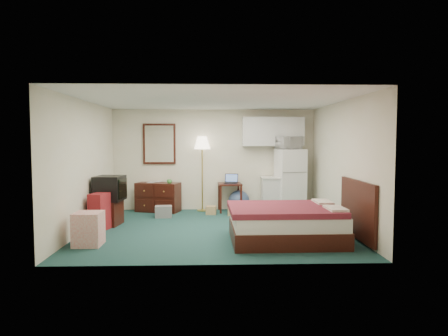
{
  "coord_description": "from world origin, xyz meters",
  "views": [
    {
      "loc": [
        -0.07,
        -7.72,
        1.74
      ],
      "look_at": [
        0.2,
        0.45,
        1.17
      ],
      "focal_mm": 32.0,
      "sensor_mm": 36.0,
      "label": 1
    }
  ],
  "objects_px": {
    "bed": "(286,224)",
    "tv_stand": "(107,213)",
    "dresser": "(158,197)",
    "fridge": "(290,180)",
    "kitchen_counter": "(277,195)",
    "suitcase": "(100,212)",
    "desk": "(230,197)",
    "floor_lamp": "(202,174)"
  },
  "relations": [
    {
      "from": "suitcase",
      "to": "dresser",
      "type": "bearing_deg",
      "value": 81.02
    },
    {
      "from": "fridge",
      "to": "suitcase",
      "type": "xyz_separation_m",
      "value": [
        -4.08,
        -1.87,
        -0.4
      ]
    },
    {
      "from": "tv_stand",
      "to": "suitcase",
      "type": "relative_size",
      "value": 0.77
    },
    {
      "from": "floor_lamp",
      "to": "suitcase",
      "type": "height_order",
      "value": "floor_lamp"
    },
    {
      "from": "kitchen_counter",
      "to": "fridge",
      "type": "distance_m",
      "value": 0.47
    },
    {
      "from": "dresser",
      "to": "kitchen_counter",
      "type": "bearing_deg",
      "value": 15.35
    },
    {
      "from": "suitcase",
      "to": "fridge",
      "type": "bearing_deg",
      "value": 39.37
    },
    {
      "from": "dresser",
      "to": "tv_stand",
      "type": "xyz_separation_m",
      "value": [
        -0.84,
        -1.52,
        -0.1
      ]
    },
    {
      "from": "floor_lamp",
      "to": "suitcase",
      "type": "relative_size",
      "value": 2.56
    },
    {
      "from": "floor_lamp",
      "to": "kitchen_counter",
      "type": "xyz_separation_m",
      "value": [
        1.83,
        -0.14,
        -0.51
      ]
    },
    {
      "from": "suitcase",
      "to": "tv_stand",
      "type": "bearing_deg",
      "value": 101.76
    },
    {
      "from": "desk",
      "to": "suitcase",
      "type": "height_order",
      "value": "suitcase"
    },
    {
      "from": "desk",
      "to": "bed",
      "type": "distance_m",
      "value": 3.02
    },
    {
      "from": "kitchen_counter",
      "to": "tv_stand",
      "type": "bearing_deg",
      "value": -156.04
    },
    {
      "from": "kitchen_counter",
      "to": "floor_lamp",
      "type": "bearing_deg",
      "value": 178.43
    },
    {
      "from": "floor_lamp",
      "to": "tv_stand",
      "type": "bearing_deg",
      "value": -140.3
    },
    {
      "from": "bed",
      "to": "tv_stand",
      "type": "relative_size",
      "value": 3.38
    },
    {
      "from": "floor_lamp",
      "to": "kitchen_counter",
      "type": "distance_m",
      "value": 1.91
    },
    {
      "from": "dresser",
      "to": "fridge",
      "type": "bearing_deg",
      "value": 14.95
    },
    {
      "from": "dresser",
      "to": "tv_stand",
      "type": "distance_m",
      "value": 1.74
    },
    {
      "from": "floor_lamp",
      "to": "bed",
      "type": "height_order",
      "value": "floor_lamp"
    },
    {
      "from": "desk",
      "to": "suitcase",
      "type": "xyz_separation_m",
      "value": [
        -2.61,
        -1.92,
        0.01
      ]
    },
    {
      "from": "dresser",
      "to": "floor_lamp",
      "type": "height_order",
      "value": "floor_lamp"
    },
    {
      "from": "floor_lamp",
      "to": "kitchen_counter",
      "type": "bearing_deg",
      "value": -4.37
    },
    {
      "from": "desk",
      "to": "tv_stand",
      "type": "height_order",
      "value": "desk"
    },
    {
      "from": "dresser",
      "to": "fridge",
      "type": "distance_m",
      "value": 3.24
    },
    {
      "from": "fridge",
      "to": "desk",
      "type": "bearing_deg",
      "value": 168.67
    },
    {
      "from": "bed",
      "to": "suitcase",
      "type": "relative_size",
      "value": 2.61
    },
    {
      "from": "suitcase",
      "to": "bed",
      "type": "bearing_deg",
      "value": -1.26
    },
    {
      "from": "desk",
      "to": "fridge",
      "type": "xyz_separation_m",
      "value": [
        1.47,
        -0.05,
        0.41
      ]
    },
    {
      "from": "tv_stand",
      "to": "dresser",
      "type": "bearing_deg",
      "value": 68.92
    },
    {
      "from": "desk",
      "to": "kitchen_counter",
      "type": "relative_size",
      "value": 0.85
    },
    {
      "from": "desk",
      "to": "bed",
      "type": "height_order",
      "value": "desk"
    },
    {
      "from": "fridge",
      "to": "kitchen_counter",
      "type": "bearing_deg",
      "value": 165.03
    },
    {
      "from": "floor_lamp",
      "to": "suitcase",
      "type": "xyz_separation_m",
      "value": [
        -1.94,
        -2.04,
        -0.56
      ]
    },
    {
      "from": "tv_stand",
      "to": "kitchen_counter",
      "type": "bearing_deg",
      "value": 29.06
    },
    {
      "from": "desk",
      "to": "tv_stand",
      "type": "xyz_separation_m",
      "value": [
        -2.59,
        -1.47,
        -0.09
      ]
    },
    {
      "from": "fridge",
      "to": "bed",
      "type": "distance_m",
      "value": 2.96
    },
    {
      "from": "floor_lamp",
      "to": "bed",
      "type": "relative_size",
      "value": 0.98
    },
    {
      "from": "dresser",
      "to": "fridge",
      "type": "relative_size",
      "value": 0.68
    },
    {
      "from": "desk",
      "to": "kitchen_counter",
      "type": "bearing_deg",
      "value": -4.61
    },
    {
      "from": "bed",
      "to": "desk",
      "type": "bearing_deg",
      "value": 105.03
    }
  ]
}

